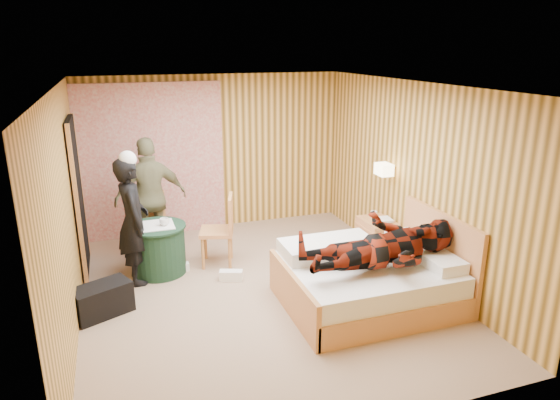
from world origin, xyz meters
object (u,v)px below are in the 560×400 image
object	(u,v)px
chair_near	(223,225)
woman_standing	(133,221)
chair_far	(152,220)
man_at_table	(151,198)
bed	(369,279)
man_on_bed	(384,234)
nightstand	(377,238)
wall_lamp	(384,169)
round_table	(158,249)
duffel_bag	(102,300)

from	to	relation	value
chair_near	woman_standing	xyz separation A→B (m)	(-1.17, -0.15, 0.24)
chair_far	man_at_table	bearing A→B (deg)	71.48
bed	man_on_bed	bearing A→B (deg)	-84.53
nightstand	chair_near	world-z (taller)	chair_near
wall_lamp	round_table	size ratio (longest dim) A/B	0.34
woman_standing	man_on_bed	distance (m)	3.09
round_table	chair_near	bearing A→B (deg)	-0.42
bed	round_table	bearing A→B (deg)	143.92
bed	man_at_table	bearing A→B (deg)	134.67
wall_lamp	nightstand	bearing A→B (deg)	171.72
bed	man_at_table	xyz separation A→B (m)	(-2.25, 2.28, 0.56)
nightstand	man_at_table	size ratio (longest dim) A/B	0.34
wall_lamp	woman_standing	xyz separation A→B (m)	(-3.34, 0.34, -0.48)
nightstand	man_on_bed	size ratio (longest dim) A/B	0.33
duffel_bag	woman_standing	distance (m)	1.08
wall_lamp	nightstand	world-z (taller)	wall_lamp
woman_standing	bed	bearing A→B (deg)	-123.91
nightstand	chair_near	bearing A→B (deg)	166.98
nightstand	duffel_bag	size ratio (longest dim) A/B	0.92
chair_near	man_on_bed	distance (m)	2.36
bed	duffel_bag	xyz separation A→B (m)	(-2.98, 0.72, -0.12)
bed	chair_far	xyz separation A→B (m)	(-2.26, 2.25, 0.24)
chair_near	man_on_bed	xyz separation A→B (m)	(1.39, -1.86, 0.37)
round_table	woman_standing	size ratio (longest dim) A/B	0.47
chair_far	duffel_bag	xyz separation A→B (m)	(-0.72, -1.53, -0.36)
man_on_bed	bed	bearing A→B (deg)	95.47
bed	woman_standing	xyz separation A→B (m)	(-2.54, 1.48, 0.52)
bed	man_on_bed	world-z (taller)	man_on_bed
duffel_bag	man_on_bed	distance (m)	3.24
nightstand	woman_standing	size ratio (longest dim) A/B	0.36
nightstand	man_at_table	distance (m)	3.26
wall_lamp	nightstand	xyz separation A→B (m)	(-0.04, 0.01, -1.01)
bed	man_on_bed	size ratio (longest dim) A/B	1.10
wall_lamp	duffel_bag	bearing A→B (deg)	-173.74
woman_standing	man_on_bed	bearing A→B (deg)	-127.34
bed	man_on_bed	xyz separation A→B (m)	(0.02, -0.23, 0.65)
round_table	duffel_bag	world-z (taller)	round_table
round_table	bed	bearing A→B (deg)	-36.08
bed	man_at_table	distance (m)	3.25
nightstand	chair_far	size ratio (longest dim) A/B	0.63
chair_near	duffel_bag	world-z (taller)	chair_near
chair_far	bed	bearing A→B (deg)	-49.28
chair_far	chair_near	world-z (taller)	chair_near
man_at_table	woman_standing	bearing A→B (deg)	61.70
wall_lamp	woman_standing	distance (m)	3.39
bed	woman_standing	world-z (taller)	woman_standing
chair_far	man_on_bed	world-z (taller)	man_on_bed
man_at_table	chair_near	bearing A→B (deg)	135.63
round_table	man_on_bed	xyz separation A→B (m)	(2.28, -1.87, 0.60)
round_table	wall_lamp	bearing A→B (deg)	-9.39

